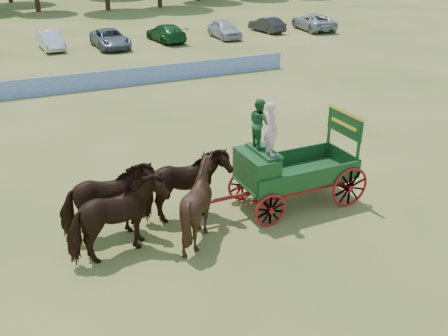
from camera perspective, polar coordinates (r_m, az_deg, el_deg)
ground at (r=15.18m, az=2.33°, el=-7.75°), size 160.00×160.00×0.00m
horse_lead_left at (r=14.00m, az=-12.05°, el=-5.79°), size 2.96×1.82×2.33m
horse_lead_right at (r=14.95m, az=-13.08°, el=-3.81°), size 2.77×1.29×2.33m
horse_wheel_left at (r=14.60m, az=-2.89°, el=-3.86°), size 2.42×2.23×2.33m
horse_wheel_right at (r=15.51m, az=-4.45°, el=-2.10°), size 2.78×1.30×2.33m
farm_dray at (r=16.03m, az=6.07°, el=0.75°), size 6.00×2.00×3.81m
sponsor_banner at (r=30.70m, az=-15.16°, el=9.55°), size 26.00×0.08×1.05m
parked_cars at (r=42.53m, az=-18.71°, el=13.53°), size 51.69×6.33×1.59m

